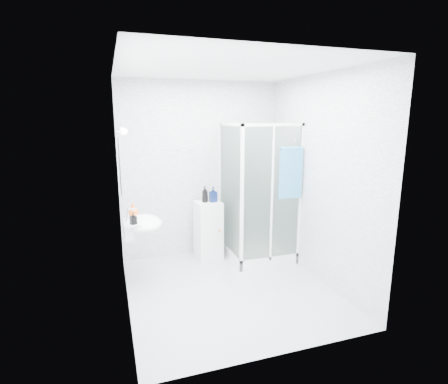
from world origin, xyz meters
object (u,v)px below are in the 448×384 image
object	(u,v)px
shower_enclosure	(255,230)
wall_basin	(141,224)
shampoo_bottle_b	(213,194)
soap_dispenser_orange	(133,210)
shampoo_bottle_a	(205,194)
storage_cabinet	(208,230)
soap_dispenser_black	(133,218)
hand_towel	(291,171)

from	to	relation	value
shower_enclosure	wall_basin	size ratio (longest dim) A/B	3.57
shower_enclosure	shampoo_bottle_b	distance (m)	0.81
shower_enclosure	soap_dispenser_orange	xyz separation A→B (m)	(-1.73, -0.17, 0.50)
shampoo_bottle_a	soap_dispenser_orange	xyz separation A→B (m)	(-1.05, -0.44, -0.04)
wall_basin	shampoo_bottle_b	world-z (taller)	shampoo_bottle_b
wall_basin	storage_cabinet	xyz separation A→B (m)	(1.01, 0.58, -0.36)
storage_cabinet	shampoo_bottle_a	world-z (taller)	shampoo_bottle_a
storage_cabinet	shampoo_bottle_a	distance (m)	0.55
shower_enclosure	soap_dispenser_black	world-z (taller)	shower_enclosure
soap_dispenser_orange	soap_dispenser_black	world-z (taller)	soap_dispenser_orange
shower_enclosure	shampoo_bottle_a	xyz separation A→B (m)	(-0.68, 0.27, 0.54)
storage_cabinet	soap_dispenser_black	xyz separation A→B (m)	(-1.11, -0.76, 0.50)
shampoo_bottle_a	soap_dispenser_orange	size ratio (longest dim) A/B	1.44
wall_basin	hand_towel	xyz separation A→B (m)	(1.98, -0.09, 0.57)
shampoo_bottle_b	wall_basin	bearing A→B (deg)	-152.38
hand_towel	storage_cabinet	bearing A→B (deg)	145.71
soap_dispenser_orange	shampoo_bottle_a	bearing A→B (deg)	22.75
shower_enclosure	shampoo_bottle_a	bearing A→B (deg)	158.56
shampoo_bottle_b	hand_towel	bearing A→B (deg)	-36.25
wall_basin	soap_dispenser_orange	size ratio (longest dim) A/B	3.35
storage_cabinet	shampoo_bottle_b	xyz separation A→B (m)	(0.08, -0.01, 0.54)
shower_enclosure	storage_cabinet	world-z (taller)	shower_enclosure
shampoo_bottle_b	soap_dispenser_orange	size ratio (longest dim) A/B	1.33
hand_towel	soap_dispenser_black	distance (m)	2.13
shower_enclosure	storage_cabinet	distance (m)	0.69
wall_basin	hand_towel	size ratio (longest dim) A/B	0.81
storage_cabinet	shampoo_bottle_b	world-z (taller)	shampoo_bottle_b
wall_basin	shampoo_bottle_a	xyz separation A→B (m)	(0.97, 0.58, 0.19)
soap_dispenser_black	wall_basin	bearing A→B (deg)	62.49
shower_enclosure	shampoo_bottle_b	xyz separation A→B (m)	(-0.57, 0.25, 0.53)
shampoo_bottle_a	soap_dispenser_black	distance (m)	1.32
shower_enclosure	soap_dispenser_black	bearing A→B (deg)	-163.98
storage_cabinet	soap_dispenser_orange	bearing A→B (deg)	-163.04
wall_basin	shampoo_bottle_b	bearing A→B (deg)	27.62
shampoo_bottle_a	shampoo_bottle_b	bearing A→B (deg)	-7.02
wall_basin	soap_dispenser_black	distance (m)	0.25
shampoo_bottle_a	wall_basin	bearing A→B (deg)	-148.96
wall_basin	shampoo_bottle_a	world-z (taller)	shampoo_bottle_a
shower_enclosure	soap_dispenser_orange	bearing A→B (deg)	-174.35
storage_cabinet	shower_enclosure	bearing A→B (deg)	-26.62
hand_towel	soap_dispenser_black	bearing A→B (deg)	-177.20
shampoo_bottle_a	soap_dispenser_orange	world-z (taller)	shampoo_bottle_a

